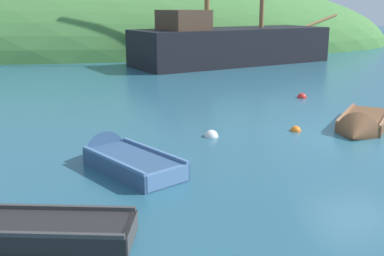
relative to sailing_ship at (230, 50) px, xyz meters
name	(u,v)px	position (x,y,z in m)	size (l,w,h in m)	color
ground_plane	(360,138)	(-1.67, -16.66, -0.87)	(120.00, 120.00, 0.00)	#285B70
shore_hill	(112,49)	(-6.32, 11.83, -0.87)	(49.27, 19.19, 11.92)	#477F3D
sailing_ship	(230,50)	(0.00, 0.00, 0.00)	(14.88, 7.49, 13.90)	black
rowboat_portside	(10,233)	(-10.22, -20.49, -0.77)	(3.54, 1.91, 0.97)	black
rowboat_center	(361,127)	(-1.13, -15.87, -0.78)	(3.16, 3.36, 1.17)	brown
rowboat_outer_left	(122,161)	(-8.22, -17.46, -0.74)	(2.40, 3.19, 1.10)	#335175
buoy_white	(211,137)	(-5.59, -15.58, -0.87)	(0.38, 0.38, 0.38)	white
buoy_red	(302,98)	(-0.62, -11.01, -0.87)	(0.37, 0.37, 0.37)	red
buoy_orange	(296,131)	(-3.07, -15.57, -0.87)	(0.31, 0.31, 0.31)	orange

